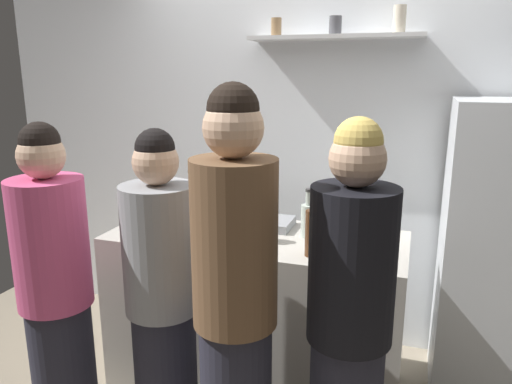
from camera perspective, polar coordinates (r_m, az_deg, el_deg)
The scene contains 13 objects.
back_wall_assembly at distance 3.30m, azimuth 7.56°, elevation 4.64°, with size 4.80×0.32×2.60m.
refrigerator at distance 3.01m, azimuth 26.29°, elevation -6.68°, with size 0.57×0.64×1.69m.
counter at distance 2.93m, azimuth 0.00°, elevation -13.78°, with size 1.66×0.69×0.94m, color #B7B2A8.
baking_pan at distance 2.88m, azimuth 0.89°, elevation -3.59°, with size 0.34×0.24×0.05m, color gray.
utensil_holder at distance 3.17m, azimuth -9.43°, elevation -1.61°, with size 0.10×0.10×0.21m.
wine_bottle_amber_glass at distance 2.42m, azimuth 6.69°, elevation -4.61°, with size 0.08×0.08×0.33m.
wine_bottle_pale_glass at distance 2.70m, azimuth 6.13°, elevation -3.20°, with size 0.08×0.08×0.28m.
wine_bottle_green_glass at distance 3.03m, azimuth -7.59°, elevation -1.07°, with size 0.07×0.07×0.31m.
water_bottle_plastic at distance 2.61m, azimuth -1.06°, elevation -3.39°, with size 0.09×0.09×0.26m.
person_brown_jacket at distance 2.01m, azimuth -2.45°, elevation -13.63°, with size 0.34×0.34×1.80m.
person_pink_top at distance 2.53m, azimuth -22.41°, elevation -11.29°, with size 0.34×0.34×1.62m.
person_blonde at distance 2.05m, azimuth 10.86°, elevation -15.48°, with size 0.34×0.34×1.68m.
person_grey_hoodie at distance 2.36m, azimuth -10.91°, elevation -12.64°, with size 0.34×0.34×1.60m.
Camera 1 is at (0.62, -1.95, 1.83)m, focal length 34.04 mm.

